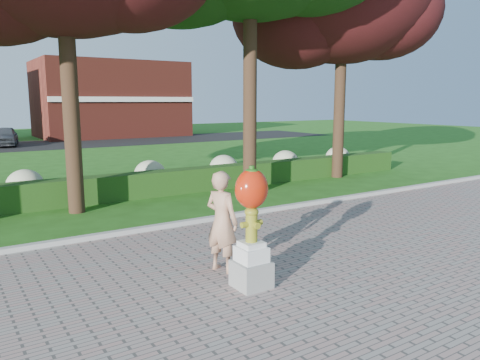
{
  "coord_description": "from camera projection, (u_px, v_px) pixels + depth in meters",
  "views": [
    {
      "loc": [
        -5.11,
        -7.18,
        3.08
      ],
      "look_at": [
        0.2,
        1.0,
        1.42
      ],
      "focal_mm": 35.0,
      "sensor_mm": 36.0,
      "label": 1
    }
  ],
  "objects": [
    {
      "name": "ground",
      "position": [
        259.0,
        259.0,
        9.19
      ],
      "size": [
        100.0,
        100.0,
        0.0
      ],
      "primitive_type": "plane",
      "color": "#235615",
      "rests_on": "ground"
    },
    {
      "name": "walkway",
      "position": [
        443.0,
        347.0,
        5.88
      ],
      "size": [
        40.0,
        14.0,
        0.04
      ],
      "primitive_type": "cube",
      "color": "gray",
      "rests_on": "ground"
    },
    {
      "name": "curb",
      "position": [
        190.0,
        223.0,
        11.66
      ],
      "size": [
        40.0,
        0.18,
        0.15
      ],
      "primitive_type": "cube",
      "color": "#ADADA5",
      "rests_on": "ground"
    },
    {
      "name": "lawn_hedge",
      "position": [
        133.0,
        186.0,
        14.92
      ],
      "size": [
        24.0,
        0.7,
        0.8
      ],
      "primitive_type": "cube",
      "color": "#1C3F12",
      "rests_on": "ground"
    },
    {
      "name": "hydrangea_row",
      "position": [
        138.0,
        175.0,
        16.02
      ],
      "size": [
        20.1,
        1.1,
        0.99
      ],
      "color": "#BEC395",
      "rests_on": "ground"
    },
    {
      "name": "street",
      "position": [
        26.0,
        146.0,
        32.35
      ],
      "size": [
        50.0,
        8.0,
        0.02
      ],
      "primitive_type": "cube",
      "color": "black",
      "rests_on": "ground"
    },
    {
      "name": "building_right",
      "position": [
        110.0,
        99.0,
        41.07
      ],
      "size": [
        12.0,
        8.0,
        6.4
      ],
      "primitive_type": "cube",
      "color": "maroon",
      "rests_on": "ground"
    },
    {
      "name": "hydrant_sculpture",
      "position": [
        252.0,
        224.0,
        7.55
      ],
      "size": [
        0.59,
        0.55,
        2.02
      ],
      "rotation": [
        0.0,
        0.0,
        -0.0
      ],
      "color": "gray",
      "rests_on": "walkway"
    },
    {
      "name": "woman",
      "position": [
        222.0,
        221.0,
        8.33
      ],
      "size": [
        0.64,
        0.78,
        1.83
      ],
      "primitive_type": "imported",
      "rotation": [
        0.0,
        0.0,
        1.92
      ],
      "color": "tan",
      "rests_on": "walkway"
    },
    {
      "name": "parked_car",
      "position": [
        5.0,
        136.0,
        31.87
      ],
      "size": [
        2.22,
        4.14,
        1.34
      ],
      "primitive_type": "imported",
      "rotation": [
        0.0,
        0.0,
        -0.17
      ],
      "color": "#42454A",
      "rests_on": "street"
    }
  ]
}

